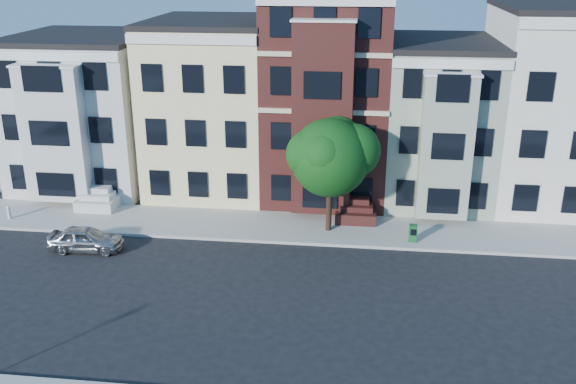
# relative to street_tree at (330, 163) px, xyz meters

# --- Properties ---
(ground) EXTENTS (120.00, 120.00, 0.00)m
(ground) POSITION_rel_street_tree_xyz_m (-0.56, -7.78, -3.87)
(ground) COLOR black
(far_sidewalk) EXTENTS (60.00, 4.00, 0.15)m
(far_sidewalk) POSITION_rel_street_tree_xyz_m (-0.56, 0.22, -3.80)
(far_sidewalk) COLOR #9E9B93
(far_sidewalk) RESTS_ON ground
(house_white) EXTENTS (8.00, 9.00, 9.00)m
(house_white) POSITION_rel_street_tree_xyz_m (-15.56, 6.72, 0.63)
(house_white) COLOR silver
(house_white) RESTS_ON ground
(house_yellow) EXTENTS (7.00, 9.00, 10.00)m
(house_yellow) POSITION_rel_street_tree_xyz_m (-7.56, 6.72, 1.13)
(house_yellow) COLOR beige
(house_yellow) RESTS_ON ground
(house_brown) EXTENTS (7.00, 9.00, 12.00)m
(house_brown) POSITION_rel_street_tree_xyz_m (-0.56, 6.72, 2.13)
(house_brown) COLOR #371512
(house_brown) RESTS_ON ground
(house_green) EXTENTS (6.00, 9.00, 9.00)m
(house_green) POSITION_rel_street_tree_xyz_m (5.94, 6.72, 0.63)
(house_green) COLOR gray
(house_green) RESTS_ON ground
(house_cream) EXTENTS (8.00, 9.00, 11.00)m
(house_cream) POSITION_rel_street_tree_xyz_m (12.94, 6.72, 1.63)
(house_cream) COLOR silver
(house_cream) RESTS_ON ground
(street_tree) EXTENTS (6.61, 6.61, 7.44)m
(street_tree) POSITION_rel_street_tree_xyz_m (0.00, 0.00, 0.00)
(street_tree) COLOR #124F13
(street_tree) RESTS_ON far_sidewalk
(parked_car) EXTENTS (3.71, 1.66, 1.24)m
(parked_car) POSITION_rel_street_tree_xyz_m (-11.82, -3.63, -3.25)
(parked_car) COLOR #919498
(parked_car) RESTS_ON ground
(newspaper_box) EXTENTS (0.43, 0.38, 0.90)m
(newspaper_box) POSITION_rel_street_tree_xyz_m (4.33, -0.95, -3.27)
(newspaper_box) COLOR #185928
(newspaper_box) RESTS_ON far_sidewalk
(fire_hydrant) EXTENTS (0.25, 0.25, 0.60)m
(fire_hydrant) POSITION_rel_street_tree_xyz_m (-17.56, -0.59, -3.42)
(fire_hydrant) COLOR beige
(fire_hydrant) RESTS_ON far_sidewalk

